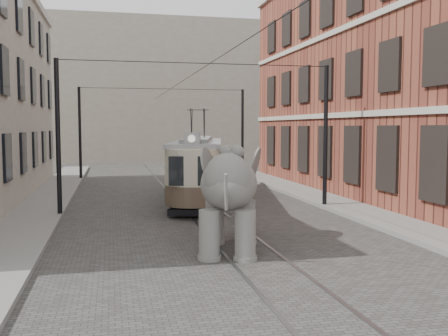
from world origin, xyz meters
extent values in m
plane|color=#474542|center=(0.00, 0.00, 0.00)|extent=(120.00, 120.00, 0.00)
cube|color=slate|center=(6.00, 0.00, 0.07)|extent=(2.00, 60.00, 0.15)
cube|color=slate|center=(-6.50, 0.00, 0.07)|extent=(2.00, 60.00, 0.15)
cube|color=brown|center=(11.00, 9.00, 6.00)|extent=(8.00, 26.00, 12.00)
cube|color=gray|center=(0.00, 40.00, 7.00)|extent=(28.00, 10.00, 14.00)
camera|label=1|loc=(-3.65, -14.21, 3.44)|focal=41.08mm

